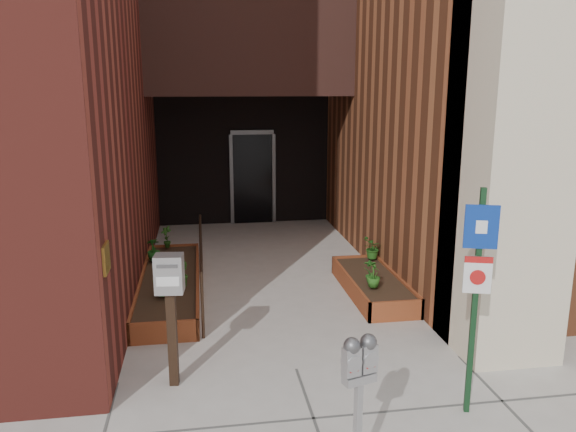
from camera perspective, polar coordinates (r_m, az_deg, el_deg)
name	(u,v)px	position (r m, az deg, el deg)	size (l,w,h in m)	color
ground	(296,369)	(6.72, 0.85, -15.30)	(80.00, 80.00, 0.00)	#9E9991
architecture	(234,0)	(12.87, -5.53, 20.99)	(20.00, 14.60, 10.00)	maroon
planter_left	(170,286)	(9.07, -11.89, -6.93)	(0.90, 3.60, 0.30)	brown
planter_right	(373,286)	(8.98, 8.61, -7.01)	(0.80, 2.20, 0.30)	brown
handrail	(201,248)	(8.82, -8.84, -3.19)	(0.04, 3.34, 0.90)	black
parking_meter	(359,370)	(4.63, 7.27, -15.28)	(0.30, 0.18, 1.30)	#9C9C9E
sign_post	(477,279)	(5.64, 18.64, -6.10)	(0.30, 0.12, 2.29)	#12331A
payment_dropbox	(170,292)	(6.10, -11.89, -7.60)	(0.32, 0.25, 1.48)	black
shrub_left_a	(163,283)	(8.18, -12.61, -6.69)	(0.31, 0.31, 0.34)	#1C5F1B
shrub_left_b	(182,274)	(8.46, -10.76, -5.81)	(0.21, 0.21, 0.38)	#255217
shrub_left_c	(153,249)	(9.79, -13.51, -3.31)	(0.21, 0.21, 0.38)	#1C5B1A
shrub_left_d	(167,237)	(10.50, -12.24, -2.09)	(0.21, 0.21, 0.40)	#225217
shrub_right_a	(374,275)	(8.39, 8.70, -5.96)	(0.20, 0.20, 0.36)	#275E1B
shrub_right_b	(370,271)	(8.57, 8.33, -5.50)	(0.19, 0.19, 0.36)	#21611B
shrub_right_c	(372,248)	(9.72, 8.58, -3.26)	(0.33, 0.33, 0.37)	#245C1A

